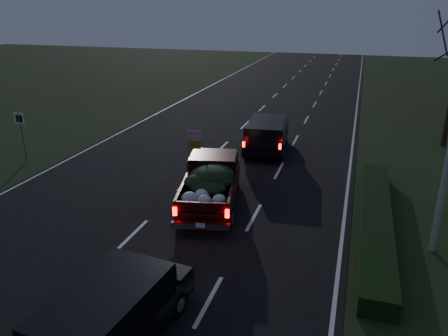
% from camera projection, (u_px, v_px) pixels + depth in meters
% --- Properties ---
extents(ground, '(120.00, 120.00, 0.00)m').
position_uv_depth(ground, '(132.00, 236.00, 14.65)').
color(ground, black).
rests_on(ground, ground).
extents(road_asphalt, '(14.00, 120.00, 0.02)m').
position_uv_depth(road_asphalt, '(132.00, 235.00, 14.64)').
color(road_asphalt, black).
rests_on(road_asphalt, ground).
extents(hedge_row, '(1.00, 10.00, 0.60)m').
position_uv_depth(hedge_row, '(376.00, 220.00, 15.05)').
color(hedge_row, black).
rests_on(hedge_row, ground).
extents(route_sign, '(0.55, 0.08, 2.50)m').
position_uv_depth(route_sign, '(21.00, 130.00, 20.89)').
color(route_sign, gray).
rests_on(route_sign, ground).
extents(pickup_truck, '(2.86, 5.28, 2.62)m').
position_uv_depth(pickup_truck, '(211.00, 180.00, 16.66)').
color(pickup_truck, '#310706').
rests_on(pickup_truck, ground).
extents(lead_suv, '(2.37, 4.81, 1.34)m').
position_uv_depth(lead_suv, '(267.00, 132.00, 22.79)').
color(lead_suv, black).
rests_on(lead_suv, ground).
extents(rear_suv, '(2.30, 4.57, 1.26)m').
position_uv_depth(rear_suv, '(108.00, 313.00, 9.55)').
color(rear_suv, black).
rests_on(rear_suv, ground).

